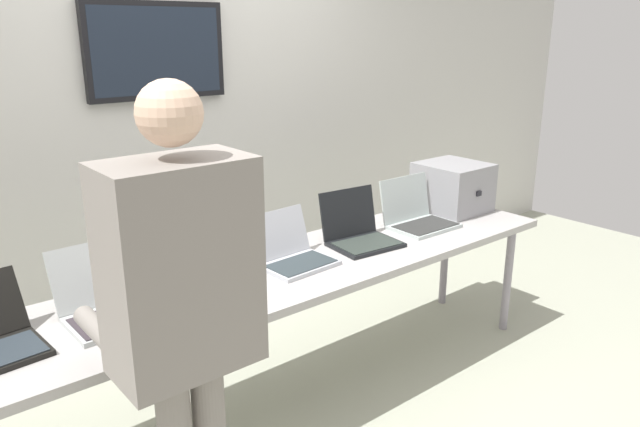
{
  "coord_description": "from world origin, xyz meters",
  "views": [
    {
      "loc": [
        -1.6,
        -2.18,
        1.84
      ],
      "look_at": [
        0.2,
        0.03,
        0.96
      ],
      "focal_mm": 33.55,
      "sensor_mm": 36.0,
      "label": 1
    }
  ],
  "objects_px": {
    "laptop_station_4": "(359,232)",
    "laptop_station_5": "(417,216)",
    "workbench": "(291,275)",
    "equipment_box": "(452,187)",
    "person": "(182,303)",
    "laptop_station_3": "(292,253)",
    "laptop_station_2": "(202,275)",
    "laptop_station_1": "(109,301)"
  },
  "relations": [
    {
      "from": "laptop_station_4",
      "to": "laptop_station_5",
      "type": "relative_size",
      "value": 0.99
    },
    {
      "from": "workbench",
      "to": "laptop_station_5",
      "type": "height_order",
      "value": "laptop_station_5"
    },
    {
      "from": "equipment_box",
      "to": "person",
      "type": "distance_m",
      "value": 2.35
    },
    {
      "from": "laptop_station_5",
      "to": "person",
      "type": "bearing_deg",
      "value": -160.0
    },
    {
      "from": "workbench",
      "to": "laptop_station_4",
      "type": "relative_size",
      "value": 8.42
    },
    {
      "from": "laptop_station_4",
      "to": "laptop_station_3",
      "type": "bearing_deg",
      "value": -179.28
    },
    {
      "from": "laptop_station_4",
      "to": "laptop_station_5",
      "type": "bearing_deg",
      "value": 0.67
    },
    {
      "from": "laptop_station_2",
      "to": "person",
      "type": "bearing_deg",
      "value": -121.93
    },
    {
      "from": "laptop_station_3",
      "to": "laptop_station_5",
      "type": "relative_size",
      "value": 0.94
    },
    {
      "from": "laptop_station_3",
      "to": "laptop_station_4",
      "type": "relative_size",
      "value": 0.95
    },
    {
      "from": "laptop_station_2",
      "to": "workbench",
      "type": "bearing_deg",
      "value": -8.59
    },
    {
      "from": "laptop_station_2",
      "to": "laptop_station_3",
      "type": "distance_m",
      "value": 0.47
    },
    {
      "from": "equipment_box",
      "to": "laptop_station_2",
      "type": "xyz_separation_m",
      "value": [
        -1.8,
        -0.05,
        -0.1
      ]
    },
    {
      "from": "laptop_station_2",
      "to": "laptop_station_5",
      "type": "relative_size",
      "value": 1.05
    },
    {
      "from": "person",
      "to": "laptop_station_3",
      "type": "bearing_deg",
      "value": 35.9
    },
    {
      "from": "laptop_station_2",
      "to": "person",
      "type": "height_order",
      "value": "person"
    },
    {
      "from": "equipment_box",
      "to": "laptop_station_3",
      "type": "height_order",
      "value": "equipment_box"
    },
    {
      "from": "equipment_box",
      "to": "laptop_station_4",
      "type": "bearing_deg",
      "value": -174.79
    },
    {
      "from": "workbench",
      "to": "equipment_box",
      "type": "bearing_deg",
      "value": 4.87
    },
    {
      "from": "workbench",
      "to": "equipment_box",
      "type": "relative_size",
      "value": 7.94
    },
    {
      "from": "workbench",
      "to": "laptop_station_5",
      "type": "relative_size",
      "value": 8.36
    },
    {
      "from": "laptop_station_2",
      "to": "person",
      "type": "relative_size",
      "value": 0.23
    },
    {
      "from": "laptop_station_1",
      "to": "laptop_station_5",
      "type": "relative_size",
      "value": 0.99
    },
    {
      "from": "laptop_station_3",
      "to": "person",
      "type": "bearing_deg",
      "value": -144.1
    },
    {
      "from": "workbench",
      "to": "laptop_station_5",
      "type": "bearing_deg",
      "value": 2.49
    },
    {
      "from": "person",
      "to": "workbench",
      "type": "bearing_deg",
      "value": 35.39
    },
    {
      "from": "laptop_station_5",
      "to": "laptop_station_1",
      "type": "bearing_deg",
      "value": 179.74
    },
    {
      "from": "laptop_station_1",
      "to": "laptop_station_4",
      "type": "relative_size",
      "value": 1.0
    },
    {
      "from": "laptop_station_4",
      "to": "person",
      "type": "distance_m",
      "value": 1.52
    },
    {
      "from": "laptop_station_1",
      "to": "laptop_station_2",
      "type": "height_order",
      "value": "laptop_station_1"
    },
    {
      "from": "workbench",
      "to": "laptop_station_4",
      "type": "xyz_separation_m",
      "value": [
        0.48,
        0.04,
        0.11
      ]
    },
    {
      "from": "workbench",
      "to": "laptop_station_4",
      "type": "bearing_deg",
      "value": 4.25
    },
    {
      "from": "workbench",
      "to": "laptop_station_5",
      "type": "xyz_separation_m",
      "value": [
        0.95,
        0.04,
        0.11
      ]
    },
    {
      "from": "laptop_station_2",
      "to": "laptop_station_3",
      "type": "xyz_separation_m",
      "value": [
        0.47,
        -0.04,
        0.0
      ]
    },
    {
      "from": "workbench",
      "to": "person",
      "type": "xyz_separation_m",
      "value": [
        -0.87,
        -0.62,
        0.35
      ]
    },
    {
      "from": "equipment_box",
      "to": "laptop_station_5",
      "type": "bearing_deg",
      "value": -169.73
    },
    {
      "from": "workbench",
      "to": "laptop_station_4",
      "type": "height_order",
      "value": "laptop_station_4"
    },
    {
      "from": "laptop_station_2",
      "to": "person",
      "type": "xyz_separation_m",
      "value": [
        -0.43,
        -0.69,
        0.25
      ]
    },
    {
      "from": "workbench",
      "to": "laptop_station_3",
      "type": "xyz_separation_m",
      "value": [
        0.03,
        0.03,
        0.1
      ]
    },
    {
      "from": "workbench",
      "to": "equipment_box",
      "type": "xyz_separation_m",
      "value": [
        1.36,
        0.12,
        0.2
      ]
    },
    {
      "from": "laptop_station_2",
      "to": "laptop_station_3",
      "type": "relative_size",
      "value": 1.11
    },
    {
      "from": "laptop_station_4",
      "to": "laptop_station_2",
      "type": "bearing_deg",
      "value": 178.04
    }
  ]
}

